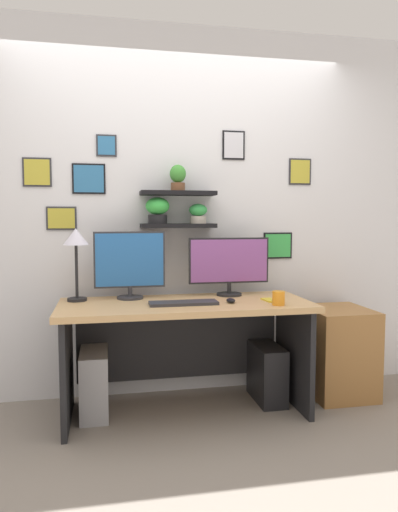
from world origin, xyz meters
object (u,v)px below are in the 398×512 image
Objects in this scene: computer_mouse at (231,300)px; computer_tower_right at (267,373)px; desk_lamp at (76,244)px; drawer_cabinet at (338,352)px; computer_tower_left at (94,383)px; monitor_left at (130,263)px; monitor_right at (229,264)px; keyboard at (184,303)px; desk at (184,331)px; coffee_mug at (279,298)px; cell_phone at (270,300)px.

computer_tower_right is (0.32, 0.18, -0.56)m from computer_mouse.
desk_lamp is (-0.99, 0.27, 0.37)m from computer_mouse.
drawer_cabinet is 1.50× the size of computer_tower_left.
monitor_left reaches higher than monitor_right.
monitor_left is 1.66m from drawer_cabinet.
monitor_left is at bearing 175.90° from drawer_cabinet.
keyboard is at bearing -179.38° from computer_mouse.
desk is 0.93m from desk_lamp.
drawer_cabinet is (0.87, 0.19, -0.44)m from computer_mouse.
coffee_mug is at bearing -25.39° from monitor_left.
computer_mouse is 0.67m from computer_tower_right.
monitor_right is at bearing 77.53° from computer_mouse.
computer_tower_right is (0.60, 0.04, -0.34)m from desk.
coffee_mug is (0.59, -0.14, 0.04)m from keyboard.
drawer_cabinet is (0.80, -0.11, -0.66)m from monitor_right.
desk is at bearing 78.52° from keyboard.
coffee_mug is 0.22× the size of computer_tower_right.
computer_tower_right is (0.63, 0.18, -0.56)m from keyboard.
drawer_cabinet is 0.56m from computer_tower_right.
keyboard is at bearing -164.16° from computer_tower_right.
desk_lamp is 1.14× the size of computer_tower_left.
monitor_right reaches higher than computer_tower_left.
keyboard is at bearing -42.57° from monitor_left.
monitor_right is 1.04m from drawer_cabinet.
computer_tower_left is at bearing 176.96° from desk.
monitor_right is 1.36× the size of computer_tower_left.
keyboard is 0.59m from cell_phone.
keyboard reaches higher than drawer_cabinet.
monitor_right is at bearing 24.69° from desk.
computer_mouse is at bearing -24.82° from desk.
coffee_mug reaches higher than desk.
monitor_left is 1.21× the size of computer_tower_right.
keyboard is 1.03× the size of computer_tower_left.
drawer_cabinet reaches higher than computer_tower_right.
computer_mouse is at bearing -10.51° from computer_tower_left.
monitor_right is 0.53m from keyboard.
computer_mouse is at bearing -167.87° from drawer_cabinet.
monitor_right is 0.37m from computer_mouse.
desk reaches higher than computer_tower_left.
cell_phone is at bearing -52.64° from monitor_right.
desk is 2.83× the size of monitor_right.
computer_tower_left reaches higher than computer_tower_right.
monitor_left is 0.76× the size of drawer_cabinet.
monitor_right is (0.71, 0.00, -0.02)m from monitor_left.
computer_tower_right is (0.04, 0.32, -0.59)m from coffee_mug.
computer_tower_right is at bearing 68.63° from cell_phone.
keyboard is at bearing -141.88° from monitor_right.
computer_tower_left is (-0.60, 0.03, -0.33)m from desk.
monitor_left is 1.13× the size of computer_tower_left.
cell_phone is 1.29m from computer_tower_left.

